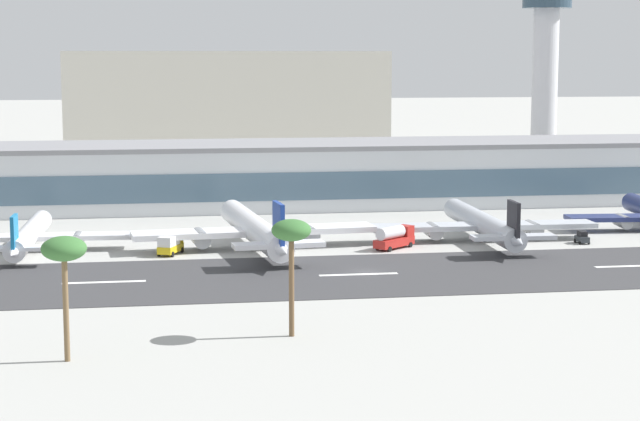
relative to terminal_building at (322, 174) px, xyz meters
name	(u,v)px	position (x,y,z in m)	size (l,w,h in m)	color
ground_plane	(366,272)	(-5.32, -76.98, -6.97)	(1400.00, 1400.00, 0.00)	#A8A8A3
runway_strip	(368,274)	(-5.32, -79.10, -6.93)	(800.00, 32.62, 0.08)	#38383A
runway_centreline_dash_3	(104,282)	(-44.45, -79.10, -6.89)	(12.00, 1.20, 0.01)	white
runway_centreline_dash_4	(359,274)	(-6.82, -79.10, -6.89)	(12.00, 1.20, 0.01)	white
runway_centreline_dash_5	(632,266)	(36.65, -79.10, -6.89)	(12.00, 1.20, 0.01)	white
terminal_building	(322,174)	(0.00, 0.00, 0.00)	(161.03, 27.30, 13.94)	silver
control_tower	(545,59)	(63.07, 33.16, 24.97)	(13.44, 13.44, 51.73)	silver
distant_hotel_block	(227,101)	(-10.76, 144.31, 10.20)	(108.62, 36.27, 34.34)	beige
airliner_blue_tail_gate_0	(28,236)	(-58.01, -50.84, -4.35)	(36.00, 39.48, 8.24)	silver
airliner_navy_tail_gate_1	(256,230)	(-19.92, -54.64, -3.67)	(42.21, 49.61, 10.36)	white
airliner_black_tail_gate_2	(485,225)	(20.93, -52.71, -4.01)	(40.77, 44.59, 9.31)	silver
service_fuel_truck_0	(394,237)	(3.50, -57.50, -4.94)	(8.14, 7.52, 3.95)	#B2231E
service_baggage_tug_1	(582,238)	(37.27, -57.40, -5.93)	(1.90, 3.21, 2.20)	#2D3338
service_box_truck_2	(170,244)	(-34.41, -57.33, -5.18)	(4.57, 6.46, 3.25)	gold
palm_tree_0	(291,235)	(-21.48, -113.95, 5.10)	(4.63, 4.63, 13.88)	brown
palm_tree_2	(64,253)	(-46.76, -120.92, 4.91)	(4.85, 4.85, 13.64)	brown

